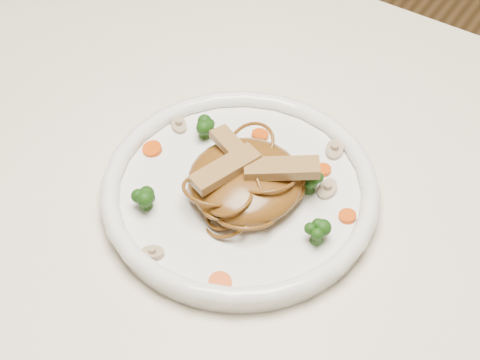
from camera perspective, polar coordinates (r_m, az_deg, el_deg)
The scene contains 19 objects.
table at distance 0.84m, azimuth 1.47°, elevation -5.94°, with size 1.20×0.80×0.75m.
plate at distance 0.76m, azimuth 0.00°, elevation -1.11°, with size 0.29×0.29×0.02m, color white.
noodle_mound at distance 0.74m, azimuth 0.43°, elevation -0.02°, with size 0.12×0.12×0.04m, color brown.
chicken_a at distance 0.72m, azimuth 3.33°, elevation 0.93°, with size 0.07×0.02×0.01m, color #A37E4D.
chicken_b at distance 0.74m, azimuth -0.48°, elevation 2.51°, with size 0.06×0.02×0.01m, color #A37E4D.
chicken_c at distance 0.72m, azimuth -1.15°, elevation 0.88°, with size 0.07×0.02×0.01m, color #A37E4D.
broccoli_0 at distance 0.74m, azimuth 5.51°, elevation -0.08°, with size 0.02×0.02×0.03m, color #17470E, non-canonical shape.
broccoli_1 at distance 0.80m, azimuth -2.82°, elevation 4.22°, with size 0.02×0.02×0.03m, color #17470E, non-canonical shape.
broccoli_2 at distance 0.73m, azimuth -7.54°, elevation -1.21°, with size 0.03×0.03×0.03m, color #17470E, non-canonical shape.
broccoli_3 at distance 0.70m, azimuth 6.17°, elevation -3.94°, with size 0.03×0.03×0.03m, color #17470E, non-canonical shape.
carrot_0 at distance 0.77m, azimuth 6.59°, elevation 0.81°, with size 0.02×0.02×0.01m, color #D64607.
carrot_1 at distance 0.79m, azimuth -6.96°, elevation 2.45°, with size 0.02×0.02×0.01m, color #D64607.
carrot_2 at distance 0.73m, azimuth 8.48°, elevation -2.84°, with size 0.02×0.02×0.01m, color #D64607.
carrot_3 at distance 0.80m, azimuth 1.60°, elevation 3.58°, with size 0.02×0.02×0.01m, color #D64607.
carrot_4 at distance 0.68m, azimuth -1.59°, elevation -8.11°, with size 0.02×0.02×0.01m, color #D64607.
mushroom_0 at distance 0.70m, azimuth -6.92°, elevation -5.75°, with size 0.02×0.02×0.01m, color #C7AE95.
mushroom_1 at distance 0.75m, azimuth 6.91°, elevation -0.73°, with size 0.03×0.03×0.01m, color #C7AE95.
mushroom_2 at distance 0.82m, azimuth -4.84°, elevation 4.32°, with size 0.02×0.02×0.01m, color #C7AE95.
mushroom_3 at distance 0.79m, azimuth 7.47°, elevation 2.38°, with size 0.03×0.03×0.01m, color #C7AE95.
Camera 1 is at (0.25, -0.42, 1.33)m, focal length 53.97 mm.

